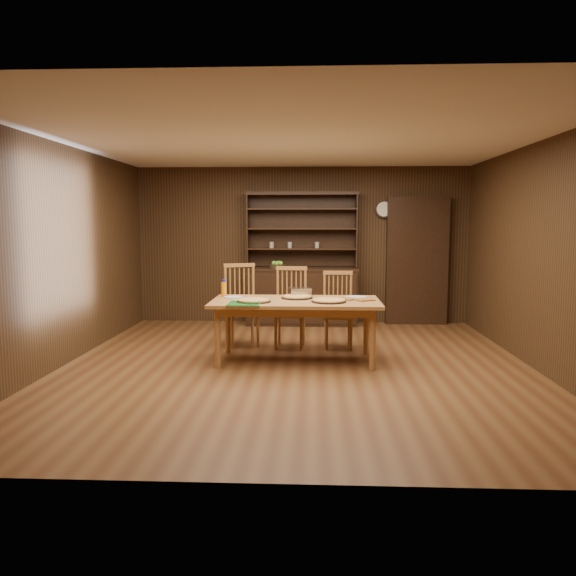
{
  "coord_description": "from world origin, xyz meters",
  "views": [
    {
      "loc": [
        0.2,
        -6.45,
        1.68
      ],
      "look_at": [
        -0.12,
        0.4,
        0.88
      ],
      "focal_mm": 35.0,
      "sensor_mm": 36.0,
      "label": 1
    }
  ],
  "objects_px": {
    "dining_table": "(296,306)",
    "chair_left": "(241,302)",
    "chair_center": "(291,304)",
    "juice_bottle": "(224,289)",
    "china_hutch": "(302,289)",
    "chair_right": "(338,307)"
  },
  "relations": [
    {
      "from": "chair_left",
      "to": "chair_center",
      "type": "relative_size",
      "value": 1.03
    },
    {
      "from": "chair_right",
      "to": "chair_left",
      "type": "bearing_deg",
      "value": 175.02
    },
    {
      "from": "chair_right",
      "to": "dining_table",
      "type": "bearing_deg",
      "value": -124.72
    },
    {
      "from": "chair_center",
      "to": "juice_bottle",
      "type": "relative_size",
      "value": 5.01
    },
    {
      "from": "dining_table",
      "to": "chair_left",
      "type": "height_order",
      "value": "chair_left"
    },
    {
      "from": "chair_left",
      "to": "dining_table",
      "type": "bearing_deg",
      "value": -68.72
    },
    {
      "from": "dining_table",
      "to": "chair_right",
      "type": "height_order",
      "value": "chair_right"
    },
    {
      "from": "china_hutch",
      "to": "chair_left",
      "type": "xyz_separation_m",
      "value": [
        -0.8,
        -1.6,
        -0.0
      ]
    },
    {
      "from": "dining_table",
      "to": "chair_right",
      "type": "xyz_separation_m",
      "value": [
        0.55,
        0.83,
        -0.13
      ]
    },
    {
      "from": "dining_table",
      "to": "juice_bottle",
      "type": "xyz_separation_m",
      "value": [
        -0.92,
        0.29,
        0.18
      ]
    },
    {
      "from": "chair_center",
      "to": "china_hutch",
      "type": "bearing_deg",
      "value": 91.13
    },
    {
      "from": "china_hutch",
      "to": "juice_bottle",
      "type": "xyz_separation_m",
      "value": [
        -0.93,
        -2.22,
        0.26
      ]
    },
    {
      "from": "dining_table",
      "to": "chair_left",
      "type": "bearing_deg",
      "value": 130.55
    },
    {
      "from": "chair_right",
      "to": "juice_bottle",
      "type": "distance_m",
      "value": 1.59
    },
    {
      "from": "chair_center",
      "to": "juice_bottle",
      "type": "height_order",
      "value": "chair_center"
    },
    {
      "from": "chair_center",
      "to": "chair_right",
      "type": "distance_m",
      "value": 0.64
    },
    {
      "from": "dining_table",
      "to": "chair_left",
      "type": "xyz_separation_m",
      "value": [
        -0.78,
        0.91,
        -0.08
      ]
    },
    {
      "from": "juice_bottle",
      "to": "chair_right",
      "type": "bearing_deg",
      "value": 20.2
    },
    {
      "from": "chair_left",
      "to": "chair_right",
      "type": "bearing_deg",
      "value": -22.75
    },
    {
      "from": "chair_center",
      "to": "chair_left",
      "type": "bearing_deg",
      "value": 177.72
    },
    {
      "from": "china_hutch",
      "to": "juice_bottle",
      "type": "height_order",
      "value": "china_hutch"
    },
    {
      "from": "china_hutch",
      "to": "chair_right",
      "type": "xyz_separation_m",
      "value": [
        0.53,
        -1.68,
        -0.05
      ]
    }
  ]
}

